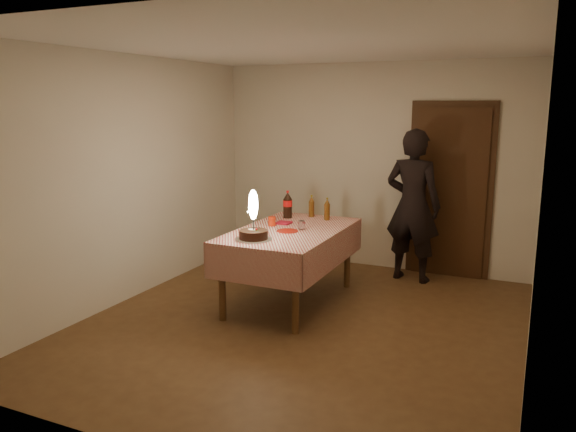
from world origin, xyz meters
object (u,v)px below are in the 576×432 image
(birthday_cake, at_px, (254,227))
(red_cup, at_px, (272,221))
(dining_table, at_px, (290,239))
(photographer, at_px, (413,205))
(red_plate, at_px, (287,231))
(clear_cup, at_px, (302,225))
(cola_bottle, at_px, (288,205))
(amber_bottle_left, at_px, (311,207))
(amber_bottle_right, at_px, (327,210))

(birthday_cake, height_order, red_cup, birthday_cake)
(dining_table, bearing_deg, photographer, 53.29)
(red_plate, distance_m, clear_cup, 0.18)
(dining_table, xyz_separation_m, birthday_cake, (-0.14, -0.54, 0.22))
(birthday_cake, relative_size, photographer, 0.27)
(red_plate, bearing_deg, cola_bottle, 114.38)
(red_plate, xyz_separation_m, amber_bottle_left, (-0.06, 0.81, 0.11))
(red_cup, bearing_deg, photographer, 45.13)
(cola_bottle, relative_size, amber_bottle_right, 1.25)
(amber_bottle_left, distance_m, amber_bottle_right, 0.25)
(red_plate, xyz_separation_m, cola_bottle, (-0.29, 0.64, 0.15))
(dining_table, height_order, red_cup, red_cup)
(cola_bottle, height_order, photographer, photographer)
(red_plate, height_order, cola_bottle, cola_bottle)
(clear_cup, height_order, photographer, photographer)
(birthday_cake, xyz_separation_m, clear_cup, (0.25, 0.60, -0.07))
(birthday_cake, distance_m, cola_bottle, 1.10)
(red_cup, distance_m, amber_bottle_left, 0.67)
(red_plate, relative_size, amber_bottle_left, 0.86)
(birthday_cake, distance_m, amber_bottle_right, 1.21)
(birthday_cake, bearing_deg, red_cup, 99.90)
(birthday_cake, bearing_deg, red_plate, 71.31)
(red_plate, bearing_deg, dining_table, 97.50)
(red_cup, distance_m, photographer, 1.76)
(red_cup, xyz_separation_m, photographer, (1.24, 1.25, 0.06))
(dining_table, bearing_deg, clear_cup, 27.57)
(red_plate, relative_size, clear_cup, 2.44)
(red_cup, height_order, clear_cup, red_cup)
(birthday_cake, relative_size, red_cup, 4.85)
(birthday_cake, xyz_separation_m, photographer, (1.13, 1.87, -0.01))
(photographer, bearing_deg, red_plate, -124.59)
(dining_table, distance_m, cola_bottle, 0.66)
(dining_table, bearing_deg, cola_bottle, 116.87)
(clear_cup, distance_m, photographer, 1.55)
(cola_bottle, distance_m, amber_bottle_right, 0.46)
(clear_cup, bearing_deg, amber_bottle_right, 83.11)
(cola_bottle, bearing_deg, red_plate, -65.62)
(red_plate, height_order, amber_bottle_right, amber_bottle_right)
(red_plate, xyz_separation_m, red_cup, (-0.26, 0.17, 0.05))
(cola_bottle, bearing_deg, dining_table, -63.13)
(amber_bottle_left, height_order, amber_bottle_right, same)
(amber_bottle_right, bearing_deg, clear_cup, -96.89)
(dining_table, height_order, amber_bottle_right, amber_bottle_right)
(birthday_cake, bearing_deg, amber_bottle_left, 85.89)
(dining_table, distance_m, amber_bottle_right, 0.68)
(red_plate, distance_m, photographer, 1.73)
(red_cup, relative_size, amber_bottle_right, 0.39)
(birthday_cake, relative_size, cola_bottle, 1.53)
(dining_table, relative_size, cola_bottle, 5.42)
(birthday_cake, height_order, red_plate, birthday_cake)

